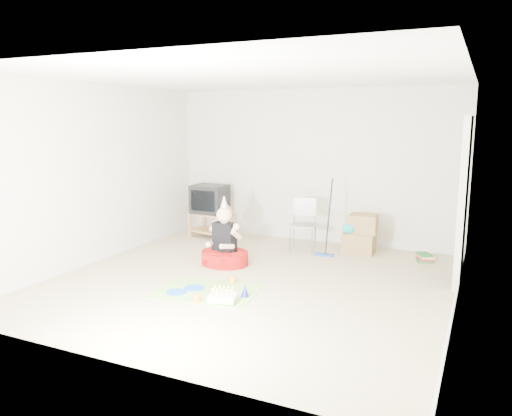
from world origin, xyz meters
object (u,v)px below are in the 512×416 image
at_px(tv_stand, 210,223).
at_px(crt_tv, 210,199).
at_px(birthday_cake, 223,298).
at_px(folding_chair, 303,225).
at_px(cardboard_boxes, 360,235).
at_px(seated_woman, 225,250).

xyz_separation_m(tv_stand, crt_tv, (-0.00, 0.00, 0.43)).
bearing_deg(birthday_cake, crt_tv, 122.51).
height_order(tv_stand, birthday_cake, tv_stand).
height_order(tv_stand, folding_chair, folding_chair).
relative_size(crt_tv, cardboard_boxes, 0.94).
bearing_deg(cardboard_boxes, folding_chair, -163.03).
height_order(tv_stand, cardboard_boxes, cardboard_boxes).
bearing_deg(folding_chair, cardboard_boxes, 16.97).
distance_m(tv_stand, seated_woman, 1.75).
bearing_deg(seated_woman, tv_stand, 126.85).
distance_m(seated_woman, birthday_cake, 1.53).
bearing_deg(folding_chair, tv_stand, 173.80).
distance_m(crt_tv, folding_chair, 1.85).
xyz_separation_m(crt_tv, cardboard_boxes, (2.68, 0.07, -0.40)).
height_order(tv_stand, crt_tv, crt_tv).
distance_m(tv_stand, crt_tv, 0.43).
relative_size(folding_chair, birthday_cake, 2.43).
relative_size(folding_chair, seated_woman, 0.85).
height_order(crt_tv, seated_woman, seated_woman).
bearing_deg(birthday_cake, seated_woman, 117.53).
bearing_deg(tv_stand, folding_chair, -6.20).
relative_size(folding_chair, cardboard_boxes, 1.40).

